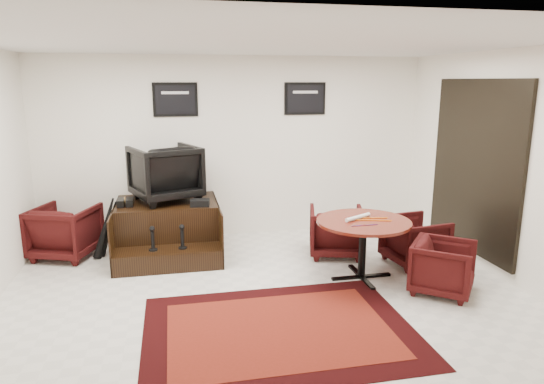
# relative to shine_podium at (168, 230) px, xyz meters

# --- Properties ---
(ground) EXTENTS (6.00, 6.00, 0.00)m
(ground) POSITION_rel_shine_podium_xyz_m (1.09, -1.82, -0.34)
(ground) COLOR silver
(ground) RESTS_ON ground
(room_shell) EXTENTS (6.02, 5.02, 2.81)m
(room_shell) POSITION_rel_shine_podium_xyz_m (1.50, -1.70, 1.45)
(room_shell) COLOR white
(room_shell) RESTS_ON ground
(area_rug) EXTENTS (2.65, 1.99, 0.01)m
(area_rug) POSITION_rel_shine_podium_xyz_m (1.07, -2.54, -0.33)
(area_rug) COLOR black
(area_rug) RESTS_ON ground
(shine_podium) EXTENTS (1.43, 1.47, 0.74)m
(shine_podium) POSITION_rel_shine_podium_xyz_m (0.00, 0.00, 0.00)
(shine_podium) COLOR black
(shine_podium) RESTS_ON ground
(shine_chair) EXTENTS (1.09, 1.06, 0.89)m
(shine_chair) POSITION_rel_shine_podium_xyz_m (-0.00, 0.15, 0.84)
(shine_chair) COLOR black
(shine_chair) RESTS_ON shine_podium
(shoes_pair) EXTENTS (0.22, 0.26, 0.10)m
(shoes_pair) POSITION_rel_shine_podium_xyz_m (-0.55, -0.05, 0.44)
(shoes_pair) COLOR black
(shoes_pair) RESTS_ON shine_podium
(polish_kit) EXTENTS (0.28, 0.21, 0.09)m
(polish_kit) POSITION_rel_shine_podium_xyz_m (0.45, -0.27, 0.44)
(polish_kit) COLOR black
(polish_kit) RESTS_ON shine_podium
(umbrella_black) EXTENTS (0.33, 0.12, 0.89)m
(umbrella_black) POSITION_rel_shine_podium_xyz_m (-0.84, -0.08, 0.11)
(umbrella_black) COLOR black
(umbrella_black) RESTS_ON ground
(umbrella_hooked) EXTENTS (0.30, 0.11, 0.82)m
(umbrella_hooked) POSITION_rel_shine_podium_xyz_m (-0.81, 0.01, 0.07)
(umbrella_hooked) COLOR black
(umbrella_hooked) RESTS_ON ground
(armchair_side) EXTENTS (0.99, 0.96, 0.81)m
(armchair_side) POSITION_rel_shine_podium_xyz_m (-1.40, 0.12, 0.06)
(armchair_side) COLOR black
(armchair_side) RESTS_ON ground
(meeting_table) EXTENTS (1.15, 1.15, 0.75)m
(meeting_table) POSITION_rel_shine_podium_xyz_m (2.37, -1.46, 0.32)
(meeting_table) COLOR #47140A
(meeting_table) RESTS_ON ground
(table_chair_back) EXTENTS (0.89, 0.86, 0.75)m
(table_chair_back) POSITION_rel_shine_podium_xyz_m (2.33, -0.58, 0.04)
(table_chair_back) COLOR black
(table_chair_back) RESTS_ON ground
(table_chair_window) EXTENTS (0.74, 0.78, 0.72)m
(table_chair_window) POSITION_rel_shine_podium_xyz_m (3.26, -1.13, 0.02)
(table_chair_window) COLOR black
(table_chair_window) RESTS_ON ground
(table_chair_corner) EXTENTS (0.90, 0.90, 0.68)m
(table_chair_corner) POSITION_rel_shine_podium_xyz_m (3.13, -2.05, 0.00)
(table_chair_corner) COLOR black
(table_chair_corner) RESTS_ON ground
(paper_roll) EXTENTS (0.39, 0.24, 0.05)m
(paper_roll) POSITION_rel_shine_podium_xyz_m (2.32, -1.40, 0.44)
(paper_roll) COLOR silver
(paper_roll) RESTS_ON meeting_table
(table_clutter) EXTENTS (0.57, 0.32, 0.01)m
(table_clutter) POSITION_rel_shine_podium_xyz_m (2.44, -1.49, 0.42)
(table_clutter) COLOR orange
(table_clutter) RESTS_ON meeting_table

